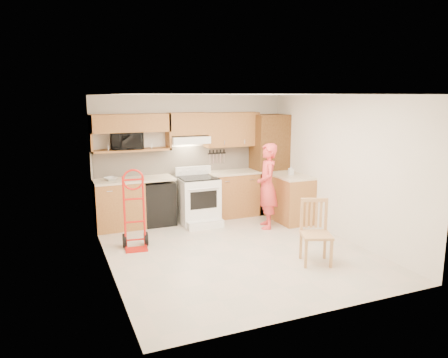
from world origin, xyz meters
TOP-DOWN VIEW (x-y plane):
  - floor at (0.00, 0.00)m, footprint 4.00×4.50m
  - ceiling at (0.00, 0.00)m, footprint 4.00×4.50m
  - wall_back at (0.00, 2.26)m, footprint 4.00×0.02m
  - wall_front at (0.00, -2.26)m, footprint 4.00×0.02m
  - wall_left at (-2.01, 0.00)m, footprint 0.02×4.50m
  - wall_right at (2.01, 0.00)m, footprint 0.02×4.50m
  - backsplash at (0.00, 2.23)m, footprint 3.92×0.03m
  - lower_cab_left at (-1.55, 1.95)m, footprint 0.90×0.60m
  - dishwasher at (-0.80, 1.95)m, footprint 0.60×0.60m
  - lower_cab_right at (0.83, 1.95)m, footprint 1.14×0.60m
  - countertop_left at (-1.25, 1.95)m, footprint 1.50×0.63m
  - countertop_right at (0.83, 1.95)m, footprint 1.14×0.63m
  - cab_return_right at (1.70, 1.15)m, footprint 0.60×1.00m
  - countertop_return at (1.70, 1.15)m, footprint 0.63×1.00m
  - pantry_tall at (1.65, 1.95)m, footprint 0.70×0.60m
  - upper_cab_left at (-1.25, 2.08)m, footprint 1.50×0.33m
  - upper_shelf_mw at (-1.25, 2.08)m, footprint 1.50×0.33m
  - upper_cab_center at (-0.12, 2.08)m, footprint 0.76×0.33m
  - upper_cab_right at (0.83, 2.08)m, footprint 1.14×0.33m
  - range_hood at (-0.12, 2.02)m, footprint 0.76×0.46m
  - knife_strip at (0.55, 2.21)m, footprint 0.40×0.05m
  - microwave at (-1.34, 2.08)m, footprint 0.59×0.40m
  - range at (-0.05, 1.64)m, footprint 0.74×0.98m
  - person at (1.06, 0.92)m, footprint 0.56×0.68m
  - hand_truck at (-1.49, 0.72)m, footprint 0.52×0.48m
  - dining_chair at (0.89, -0.95)m, footprint 0.57×0.59m
  - soap_bottle at (1.70, 1.13)m, footprint 0.10×0.11m
  - bowl at (-1.68, 1.95)m, footprint 0.30×0.30m

SIDE VIEW (x-z plane):
  - floor at x=0.00m, z-range -0.02..0.00m
  - dishwasher at x=-0.80m, z-range 0.00..0.85m
  - lower_cab_left at x=-1.55m, z-range 0.00..0.90m
  - lower_cab_right at x=0.83m, z-range 0.00..0.90m
  - cab_return_right at x=1.70m, z-range 0.00..0.90m
  - dining_chair at x=0.89m, z-range 0.00..0.96m
  - range at x=-0.05m, z-range 0.00..1.09m
  - hand_truck at x=-1.49m, z-range 0.00..1.20m
  - person at x=1.06m, z-range 0.00..1.62m
  - countertop_left at x=-1.25m, z-range 0.90..0.94m
  - countertop_right at x=0.83m, z-range 0.90..0.94m
  - countertop_return at x=1.70m, z-range 0.90..0.94m
  - bowl at x=-1.68m, z-range 0.94..1.00m
  - soap_bottle at x=1.70m, z-range 0.94..1.14m
  - pantry_tall at x=1.65m, z-range 0.00..2.10m
  - backsplash at x=0.00m, z-range 0.92..1.48m
  - knife_strip at x=0.55m, z-range 1.09..1.39m
  - wall_back at x=0.00m, z-range 0.00..2.50m
  - wall_front at x=0.00m, z-range 0.00..2.50m
  - wall_left at x=-2.01m, z-range 0.00..2.50m
  - wall_right at x=2.01m, z-range 0.00..2.50m
  - upper_shelf_mw at x=-1.25m, z-range 1.45..1.49m
  - range_hood at x=-0.12m, z-range 1.56..1.70m
  - microwave at x=-1.34m, z-range 1.49..1.81m
  - upper_cab_right at x=0.83m, z-range 1.45..2.15m
  - upper_cab_center at x=-0.12m, z-range 1.72..2.16m
  - upper_cab_left at x=-1.25m, z-range 1.81..2.15m
  - ceiling at x=0.00m, z-range 2.50..2.52m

